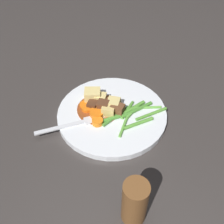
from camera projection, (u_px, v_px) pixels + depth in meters
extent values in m
plane|color=#383330|center=(112.00, 116.00, 0.66)|extent=(3.00, 3.00, 0.00)
cylinder|color=white|center=(112.00, 114.00, 0.65)|extent=(0.26, 0.26, 0.02)
cylinder|color=brown|center=(99.00, 109.00, 0.66)|extent=(0.10, 0.10, 0.00)
cylinder|color=orange|center=(115.00, 101.00, 0.67)|extent=(0.03, 0.03, 0.01)
cylinder|color=orange|center=(87.00, 108.00, 0.65)|extent=(0.03, 0.03, 0.01)
cylinder|color=orange|center=(86.00, 104.00, 0.66)|extent=(0.03, 0.03, 0.01)
cylinder|color=orange|center=(98.00, 122.00, 0.62)|extent=(0.04, 0.04, 0.01)
cylinder|color=orange|center=(97.00, 113.00, 0.64)|extent=(0.05, 0.05, 0.01)
cube|color=#E5CC7A|center=(93.00, 96.00, 0.67)|extent=(0.05, 0.04, 0.03)
cube|color=#DBBC6B|center=(108.00, 111.00, 0.63)|extent=(0.03, 0.03, 0.03)
cube|color=#E5CC7A|center=(101.00, 99.00, 0.66)|extent=(0.03, 0.03, 0.03)
cube|color=#E5CC7A|center=(114.00, 105.00, 0.65)|extent=(0.03, 0.03, 0.03)
cube|color=#56331E|center=(103.00, 108.00, 0.64)|extent=(0.03, 0.02, 0.03)
cube|color=brown|center=(117.00, 110.00, 0.64)|extent=(0.03, 0.03, 0.03)
cube|color=#4C2B19|center=(93.00, 106.00, 0.65)|extent=(0.02, 0.03, 0.02)
cube|color=brown|center=(104.00, 104.00, 0.65)|extent=(0.04, 0.04, 0.02)
cylinder|color=#66AD42|center=(146.00, 107.00, 0.66)|extent=(0.07, 0.03, 0.01)
cylinder|color=#599E38|center=(132.00, 109.00, 0.65)|extent=(0.05, 0.07, 0.01)
cylinder|color=#599E38|center=(151.00, 114.00, 0.64)|extent=(0.07, 0.06, 0.01)
cylinder|color=#4C8E33|center=(138.00, 109.00, 0.65)|extent=(0.06, 0.07, 0.01)
cylinder|color=#4C8E33|center=(115.00, 117.00, 0.63)|extent=(0.06, 0.05, 0.01)
cylinder|color=#4C8E33|center=(116.00, 116.00, 0.63)|extent=(0.05, 0.08, 0.01)
cylinder|color=#66AD42|center=(124.00, 126.00, 0.61)|extent=(0.01, 0.07, 0.01)
cylinder|color=#599E38|center=(127.00, 110.00, 0.65)|extent=(0.02, 0.06, 0.01)
cylinder|color=#599E38|center=(138.00, 123.00, 0.62)|extent=(0.06, 0.06, 0.01)
cylinder|color=#66AD42|center=(133.00, 111.00, 0.65)|extent=(0.02, 0.06, 0.01)
cube|color=silver|center=(60.00, 128.00, 0.61)|extent=(0.10, 0.07, 0.00)
cube|color=silver|center=(88.00, 121.00, 0.63)|extent=(0.03, 0.03, 0.00)
cylinder|color=silver|center=(102.00, 120.00, 0.63)|extent=(0.04, 0.03, 0.00)
cylinder|color=silver|center=(101.00, 119.00, 0.63)|extent=(0.04, 0.03, 0.00)
cylinder|color=silver|center=(100.00, 117.00, 0.64)|extent=(0.04, 0.03, 0.00)
cylinder|color=silver|center=(99.00, 115.00, 0.64)|extent=(0.04, 0.03, 0.00)
cylinder|color=brown|center=(135.00, 202.00, 0.45)|extent=(0.04, 0.04, 0.10)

